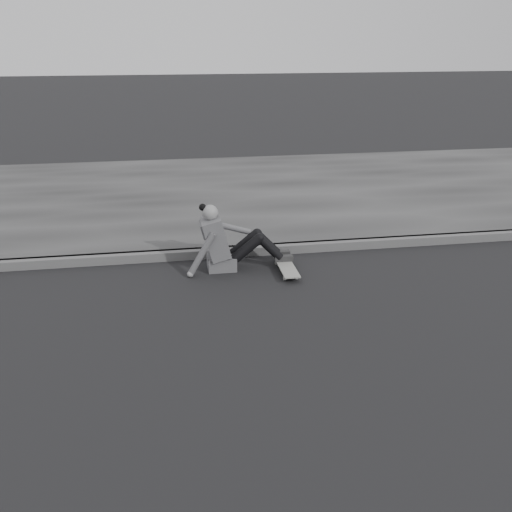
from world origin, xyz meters
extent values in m
plane|color=black|center=(0.00, 0.00, 0.00)|extent=(80.00, 80.00, 0.00)
cube|color=#4F4F4F|center=(0.00, 2.58, 0.06)|extent=(24.00, 0.16, 0.12)
cube|color=#323232|center=(0.00, 5.60, 0.06)|extent=(24.00, 6.00, 0.12)
cylinder|color=#999894|center=(-0.28, 1.64, 0.03)|extent=(0.03, 0.05, 0.05)
cylinder|color=#999894|center=(-0.13, 1.64, 0.03)|extent=(0.03, 0.05, 0.05)
cylinder|color=#999894|center=(-0.28, 2.16, 0.03)|extent=(0.03, 0.05, 0.05)
cylinder|color=#999894|center=(-0.13, 2.16, 0.03)|extent=(0.03, 0.05, 0.05)
cube|color=#323235|center=(-0.20, 1.64, 0.06)|extent=(0.16, 0.04, 0.03)
cube|color=#323235|center=(-0.20, 2.16, 0.06)|extent=(0.16, 0.04, 0.03)
cube|color=gray|center=(-0.20, 1.90, 0.08)|extent=(0.20, 0.78, 0.02)
cube|color=#4E4E51|center=(-1.00, 2.15, 0.09)|extent=(0.36, 0.34, 0.18)
cube|color=#4E4E51|center=(-1.07, 2.15, 0.43)|extent=(0.37, 0.40, 0.57)
cube|color=#4E4E51|center=(-1.20, 2.15, 0.55)|extent=(0.14, 0.30, 0.20)
cylinder|color=gray|center=(-1.12, 2.15, 0.67)|extent=(0.09, 0.09, 0.08)
sphere|color=gray|center=(-1.13, 2.15, 0.76)|extent=(0.20, 0.20, 0.20)
sphere|color=black|center=(-1.22, 2.17, 0.83)|extent=(0.09, 0.09, 0.09)
cylinder|color=black|center=(-0.69, 2.06, 0.28)|extent=(0.43, 0.13, 0.39)
cylinder|color=black|center=(-0.69, 2.24, 0.28)|extent=(0.43, 0.13, 0.39)
cylinder|color=black|center=(-0.39, 2.06, 0.28)|extent=(0.35, 0.11, 0.36)
cylinder|color=black|center=(-0.39, 2.24, 0.28)|extent=(0.35, 0.11, 0.36)
sphere|color=black|center=(-0.52, 2.06, 0.42)|extent=(0.13, 0.13, 0.13)
sphere|color=black|center=(-0.52, 2.24, 0.42)|extent=(0.13, 0.13, 0.13)
cube|color=#2A2A2A|center=(-0.20, 2.06, 0.12)|extent=(0.24, 0.08, 0.07)
cube|color=#2A2A2A|center=(-0.20, 2.24, 0.12)|extent=(0.24, 0.08, 0.07)
cylinder|color=#4E4E51|center=(-1.27, 1.94, 0.29)|extent=(0.38, 0.08, 0.58)
sphere|color=gray|center=(-1.42, 1.93, 0.04)|extent=(0.08, 0.08, 0.08)
cylinder|color=#4E4E51|center=(-0.83, 2.31, 0.49)|extent=(0.48, 0.08, 0.21)
camera|label=1|loc=(-1.70, -4.66, 2.85)|focal=40.00mm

